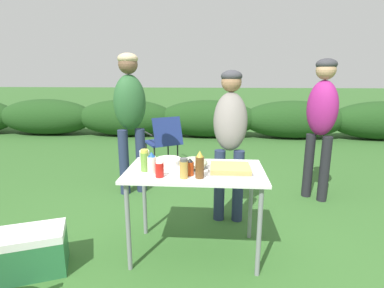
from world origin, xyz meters
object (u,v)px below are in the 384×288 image
object	(u,v)px
spice_jar	(184,168)
camp_chair_green_behind_table	(164,139)
standing_person_in_olive_jacket	(230,128)
paper_cup_stack	(145,158)
hot_sauce_bottle	(190,167)
mayo_bottle	(152,163)
relish_jar	(145,161)
ketchup_bottle	(160,168)
plate_stack	(168,161)
folding_table	(195,179)
standing_person_in_gray_fleece	(130,109)
standing_person_in_navy_coat	(322,114)
cooler_box	(32,251)
mixing_bowl	(194,163)
food_tray	(230,170)
beer_bottle	(200,165)

from	to	relation	value
spice_jar	camp_chair_green_behind_table	world-z (taller)	spice_jar
standing_person_in_olive_jacket	camp_chair_green_behind_table	distance (m)	1.97
paper_cup_stack	hot_sauce_bottle	distance (m)	0.44
spice_jar	mayo_bottle	bearing A→B (deg)	161.96
relish_jar	ketchup_bottle	world-z (taller)	relish_jar
plate_stack	folding_table	bearing A→B (deg)	-29.83
standing_person_in_gray_fleece	camp_chair_green_behind_table	world-z (taller)	standing_person_in_gray_fleece
paper_cup_stack	mayo_bottle	distance (m)	0.21
standing_person_in_navy_coat	cooler_box	xyz separation A→B (m)	(-2.60, -1.59, -0.86)
standing_person_in_olive_jacket	plate_stack	bearing A→B (deg)	-130.78
mixing_bowl	ketchup_bottle	xyz separation A→B (m)	(-0.24, -0.24, 0.02)
standing_person_in_gray_fleece	cooler_box	bearing A→B (deg)	-128.22
ketchup_bottle	standing_person_in_navy_coat	distance (m)	2.19
food_tray	mayo_bottle	xyz separation A→B (m)	(-0.60, -0.06, 0.06)
paper_cup_stack	standing_person_in_navy_coat	bearing A→B (deg)	33.12
relish_jar	spice_jar	world-z (taller)	relish_jar
mixing_bowl	standing_person_in_olive_jacket	xyz separation A→B (m)	(0.32, 0.67, 0.17)
plate_stack	mixing_bowl	distance (m)	0.24
spice_jar	paper_cup_stack	bearing A→B (deg)	143.03
camp_chair_green_behind_table	cooler_box	xyz separation A→B (m)	(-0.57, -2.71, -0.30)
relish_jar	standing_person_in_gray_fleece	bearing A→B (deg)	109.78
cooler_box	mayo_bottle	bearing A→B (deg)	-7.96
mayo_bottle	spice_jar	xyz separation A→B (m)	(0.26, -0.08, -0.01)
plate_stack	cooler_box	distance (m)	1.25
hot_sauce_bottle	camp_chair_green_behind_table	distance (m)	2.60
standing_person_in_olive_jacket	camp_chair_green_behind_table	world-z (taller)	standing_person_in_olive_jacket
hot_sauce_bottle	relish_jar	bearing A→B (deg)	168.40
hot_sauce_bottle	standing_person_in_olive_jacket	size ratio (longest dim) A/B	0.09
plate_stack	standing_person_in_navy_coat	world-z (taller)	standing_person_in_navy_coat
plate_stack	standing_person_in_olive_jacket	distance (m)	0.82
cooler_box	food_tray	bearing A→B (deg)	-11.37
relish_jar	cooler_box	world-z (taller)	relish_jar
hot_sauce_bottle	standing_person_in_gray_fleece	xyz separation A→B (m)	(-0.84, 1.41, 0.27)
hot_sauce_bottle	standing_person_in_navy_coat	size ratio (longest dim) A/B	0.08
hot_sauce_bottle	ketchup_bottle	bearing A→B (deg)	-165.47
ketchup_bottle	standing_person_in_gray_fleece	size ratio (longest dim) A/B	0.08
hot_sauce_bottle	standing_person_in_gray_fleece	bearing A→B (deg)	120.91
mayo_bottle	cooler_box	size ratio (longest dim) A/B	0.30
paper_cup_stack	standing_person_in_gray_fleece	distance (m)	1.31
paper_cup_stack	beer_bottle	distance (m)	0.54
mixing_bowl	standing_person_in_gray_fleece	size ratio (longest dim) A/B	0.13
folding_table	cooler_box	world-z (taller)	folding_table
mixing_bowl	camp_chair_green_behind_table	size ratio (longest dim) A/B	0.27
standing_person_in_olive_jacket	folding_table	bearing A→B (deg)	-110.92
ketchup_bottle	cooler_box	size ratio (longest dim) A/B	0.25
paper_cup_stack	standing_person_in_navy_coat	world-z (taller)	standing_person_in_navy_coat
camp_chair_green_behind_table	mixing_bowl	bearing A→B (deg)	-106.11
paper_cup_stack	ketchup_bottle	xyz separation A→B (m)	(0.17, -0.26, 0.00)
plate_stack	beer_bottle	distance (m)	0.44
standing_person_in_gray_fleece	standing_person_in_navy_coat	bearing A→B (deg)	-26.84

